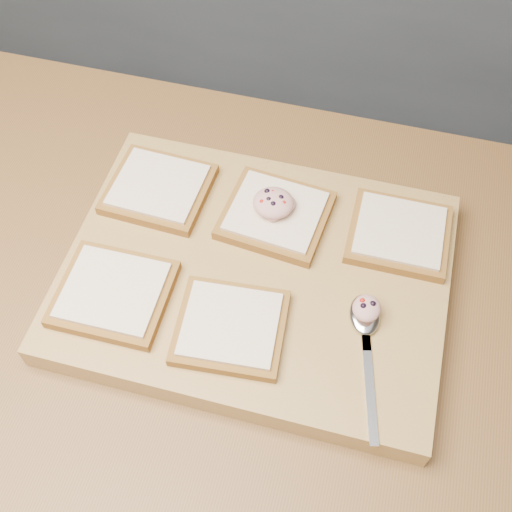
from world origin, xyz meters
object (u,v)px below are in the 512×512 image
Objects in this scene: tuna_salad_dollop at (273,203)px; spoon at (365,325)px; bread_far_center at (276,214)px; cutting_board at (256,276)px.

tuna_salad_dollop is 0.19m from spoon.
bread_far_center is at bearing 137.42° from spoon.
tuna_salad_dollop is (-0.00, 0.00, 0.02)m from bread_far_center.
cutting_board is at bearing -93.53° from bread_far_center.
cutting_board is 3.32× the size of bread_far_center.
spoon is (0.14, -0.05, 0.02)m from cutting_board.
bread_far_center is 0.78× the size of spoon.
cutting_board is at bearing -90.75° from tuna_salad_dollop.
tuna_salad_dollop is at bearing 89.25° from cutting_board.
tuna_salad_dollop is at bearing 137.96° from spoon.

